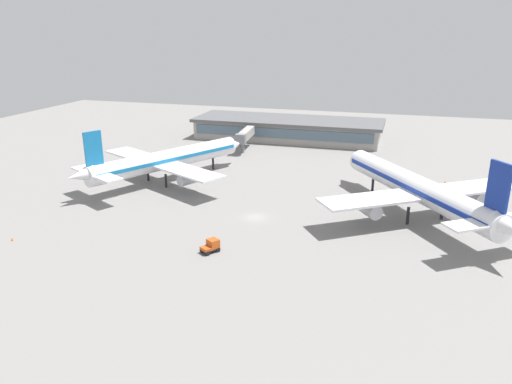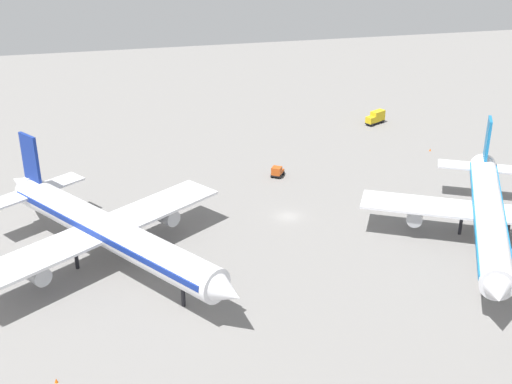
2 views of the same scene
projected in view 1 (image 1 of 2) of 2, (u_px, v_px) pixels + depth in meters
ground at (256, 217)px, 104.27m from camera, size 288.00×288.00×0.00m
terminal_building at (288, 129)px, 176.89m from camera, size 67.17×22.21×7.34m
airplane_at_gate at (165, 160)px, 126.74m from camera, size 40.97×49.16×16.22m
airplane_taxiing at (418, 188)px, 102.83m from camera, size 41.52×49.15×17.32m
baggage_tug at (211, 246)px, 87.97m from camera, size 3.50×3.75×2.30m
jet_bridge at (245, 135)px, 159.77m from camera, size 4.24×16.58×6.74m
safety_cone_near_gate at (445, 182)px, 127.43m from camera, size 0.44×0.44×0.60m
safety_cone_far_side at (12, 239)px, 92.76m from camera, size 0.44×0.44×0.60m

